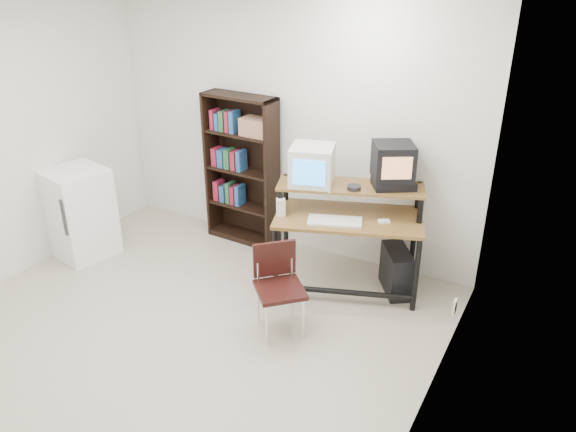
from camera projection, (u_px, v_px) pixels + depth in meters
The scene contains 17 objects.
floor at pixel (169, 342), 4.55m from camera, with size 4.00×4.00×0.01m, color #BFB69E.
back_wall at pixel (287, 125), 5.58m from camera, with size 4.00×0.01×2.60m, color silver.
right_wall at pixel (429, 261), 3.13m from camera, with size 0.01×4.00×2.60m, color silver.
computer_desk at pixel (349, 219), 5.02m from camera, with size 1.45×1.05×0.98m.
crt_monitor at pixel (312, 166), 4.97m from camera, with size 0.47×0.47×0.35m.
vcr at pixel (393, 184), 4.94m from camera, with size 0.36×0.26×0.08m, color black.
crt_tv at pixel (393, 162), 4.88m from camera, with size 0.46×0.46×0.32m.
cd_spindle at pixel (354, 188), 4.89m from camera, with size 0.12×0.12×0.05m, color #26262B.
keyboard at pixel (335, 222), 4.87m from camera, with size 0.47×0.21×0.04m, color beige.
mousepad at pixel (384, 225), 4.85m from camera, with size 0.22×0.18×0.01m, color black.
mouse at pixel (384, 222), 4.86m from camera, with size 0.10×0.06×0.03m, color white.
desk_speaker at pixel (281, 208), 4.98m from camera, with size 0.08×0.07×0.17m, color beige.
pc_tower at pixel (396, 271), 5.15m from camera, with size 0.20×0.45×0.42m, color black.
school_chair at pixel (278, 280), 4.54m from camera, with size 0.53×0.53×0.75m.
bookshelf at pixel (243, 167), 5.87m from camera, with size 0.81×0.30×1.59m.
mini_fridge at pixel (80, 213), 5.70m from camera, with size 0.65×0.66×0.92m.
wall_outlet at pixel (455, 307), 4.47m from camera, with size 0.02×0.08×0.12m, color beige.
Camera 1 is at (2.61, -2.77, 2.86)m, focal length 35.00 mm.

